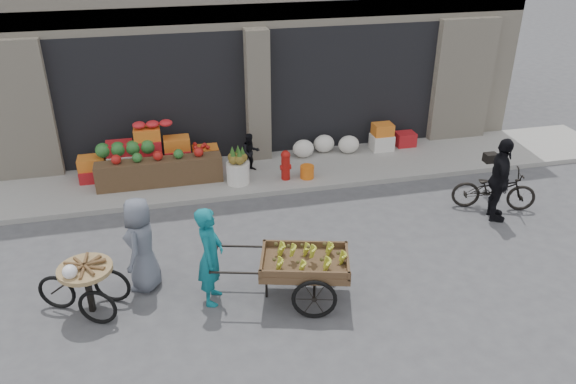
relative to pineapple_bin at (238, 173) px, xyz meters
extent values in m
plane|color=#424244|center=(0.75, -3.60, -0.37)|extent=(80.00, 80.00, 0.00)
cube|color=gray|center=(0.75, 0.50, -0.31)|extent=(18.00, 2.20, 0.12)
cube|color=gray|center=(0.75, 1.75, 3.23)|extent=(14.00, 0.30, 0.40)
cube|color=black|center=(-1.73, 2.40, 1.30)|extent=(4.40, 1.60, 3.10)
cube|color=black|center=(3.23, 2.40, 1.30)|extent=(4.40, 1.60, 3.10)
cube|color=beige|center=(0.75, 1.55, 1.30)|extent=(0.55, 0.80, 3.22)
cube|color=brown|center=(-1.73, 0.35, 0.05)|extent=(2.80, 0.45, 0.60)
sphere|color=#1E5923|center=(-2.42, 0.85, 0.49)|extent=(0.34, 0.34, 0.34)
cylinder|color=silver|center=(0.00, 0.00, 0.00)|extent=(0.52, 0.52, 0.50)
cylinder|color=#A5140F|center=(1.10, -0.05, 0.03)|extent=(0.20, 0.20, 0.56)
sphere|color=#A5140F|center=(1.10, -0.05, 0.35)|extent=(0.22, 0.22, 0.22)
cylinder|color=orange|center=(1.60, -0.10, -0.10)|extent=(0.32, 0.32, 0.30)
ellipsoid|color=silver|center=(2.42, 1.10, -0.03)|extent=(1.70, 0.60, 0.44)
imported|color=black|center=(0.40, 0.60, 0.21)|extent=(0.51, 0.43, 0.93)
cube|color=brown|center=(0.43, -4.27, 0.28)|extent=(1.61, 1.27, 0.13)
torus|color=black|center=(0.45, -4.80, -0.01)|extent=(0.70, 0.25, 0.71)
torus|color=black|center=(0.72, -3.83, -0.01)|extent=(0.70, 0.25, 0.71)
cylinder|color=black|center=(-0.17, -4.10, -0.08)|extent=(0.05, 0.05, 0.59)
imported|color=#0F6874|center=(-1.04, -3.97, 0.48)|extent=(0.57, 0.71, 1.71)
cylinder|color=#9E7F51|center=(-2.95, -3.81, 0.43)|extent=(1.08, 1.08, 0.07)
cube|color=black|center=(-2.95, -3.81, 0.03)|extent=(0.10, 0.10, 0.80)
torus|color=black|center=(-2.82, -4.16, -0.06)|extent=(0.60, 0.27, 0.62)
torus|color=black|center=(-2.62, -3.64, -0.06)|extent=(0.60, 0.27, 0.62)
torus|color=black|center=(-3.47, -3.62, -0.06)|extent=(0.60, 0.27, 0.62)
imported|color=slate|center=(-2.10, -3.33, 0.46)|extent=(0.76, 0.94, 1.66)
imported|color=black|center=(5.11, -2.22, 0.08)|extent=(1.82, 1.17, 0.90)
imported|color=black|center=(4.91, -2.62, 0.51)|extent=(0.77, 1.12, 1.76)
camera|label=1|loc=(-1.56, -11.47, 5.43)|focal=35.00mm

